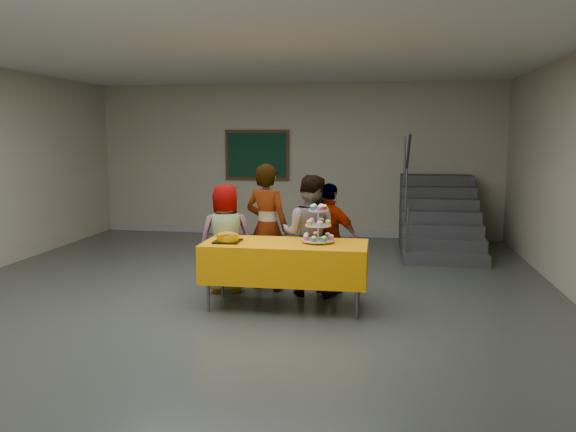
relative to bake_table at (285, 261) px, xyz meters
name	(u,v)px	position (x,y,z in m)	size (l,w,h in m)	color
room_shell	(227,122)	(-0.61, -0.19, 1.57)	(10.00, 10.04, 3.02)	#4C514C
bake_table	(285,261)	(0.00, 0.00, 0.00)	(1.88, 0.78, 0.77)	#595960
cupcake_stand	(318,227)	(0.37, 0.06, 0.39)	(0.38, 0.38, 0.44)	silver
bear_cake	(228,237)	(-0.66, -0.07, 0.27)	(0.32, 0.36, 0.12)	black
schoolchild_a	(226,238)	(-0.86, 0.56, 0.14)	(0.68, 0.44, 1.39)	slate
schoolchild_b	(267,227)	(-0.36, 0.74, 0.26)	(0.60, 0.39, 1.64)	slate
schoolchild_c	(310,235)	(0.21, 0.59, 0.20)	(0.73, 0.57, 1.51)	slate
schoolchild_d	(329,239)	(0.44, 0.69, 0.14)	(0.82, 0.34, 1.40)	slate
staircase	(438,221)	(2.09, 3.92, -0.07)	(1.30, 2.40, 2.04)	#424447
noticeboard	(257,155)	(-1.38, 4.75, 1.04)	(1.30, 0.05, 1.00)	#472B16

